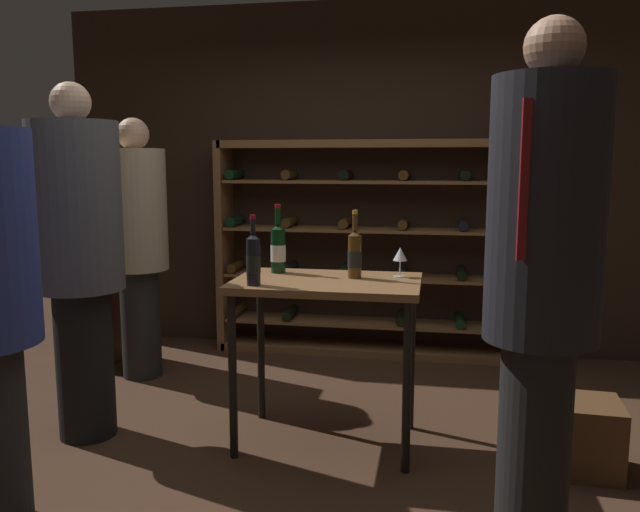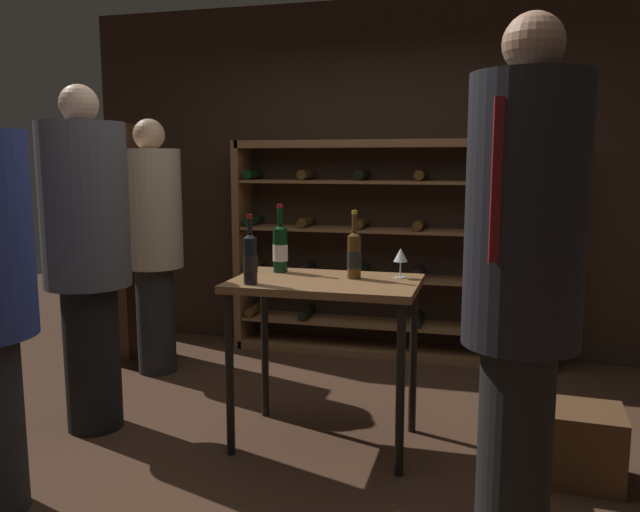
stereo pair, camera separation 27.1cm
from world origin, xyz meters
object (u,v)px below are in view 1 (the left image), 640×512
(person_bystander_red_print, at_px, (137,237))
(wine_bottle_amber_reserve, at_px, (355,254))
(person_guest_plum_blouse, at_px, (543,273))
(display_cabinet, at_px, (91,244))
(wine_crate, at_px, (569,434))
(wine_rack, at_px, (373,249))
(wine_bottle_green_slim, at_px, (278,248))
(wine_bottle_gold_foil, at_px, (253,259))
(tasting_table, at_px, (327,301))
(wine_glass_stemmed_right, at_px, (400,255))
(person_guest_blue_shirt, at_px, (79,247))

(person_bystander_red_print, bearing_deg, wine_bottle_amber_reserve, -100.76)
(person_guest_plum_blouse, relative_size, display_cabinet, 1.11)
(person_guest_plum_blouse, distance_m, wine_crate, 1.29)
(wine_rack, bearing_deg, display_cabinet, -166.33)
(wine_bottle_amber_reserve, height_order, wine_bottle_green_slim, wine_bottle_green_slim)
(display_cabinet, distance_m, wine_bottle_gold_foil, 2.22)
(tasting_table, bearing_deg, wine_rack, 87.24)
(wine_bottle_amber_reserve, bearing_deg, display_cabinet, 153.32)
(wine_bottle_amber_reserve, bearing_deg, person_bystander_red_print, 154.71)
(person_bystander_red_print, relative_size, wine_glass_stemmed_right, 11.31)
(tasting_table, xyz_separation_m, wine_bottle_amber_reserve, (0.14, 0.08, 0.25))
(wine_rack, height_order, person_guest_blue_shirt, person_guest_blue_shirt)
(person_bystander_red_print, distance_m, wine_glass_stemmed_right, 2.01)
(person_guest_plum_blouse, xyz_separation_m, wine_glass_stemmed_right, (-0.58, 1.05, -0.10))
(person_guest_blue_shirt, relative_size, wine_glass_stemmed_right, 12.03)
(person_guest_blue_shirt, distance_m, wine_bottle_gold_foil, 1.01)
(person_guest_plum_blouse, bearing_deg, wine_glass_stemmed_right, 91.26)
(tasting_table, relative_size, wine_bottle_gold_foil, 2.76)
(wine_rack, height_order, wine_glass_stemmed_right, wine_rack)
(wine_crate, bearing_deg, wine_rack, 123.41)
(person_guest_plum_blouse, xyz_separation_m, wine_bottle_green_slim, (-1.27, 1.06, -0.08))
(person_guest_plum_blouse, bearing_deg, display_cabinet, 117.89)
(person_guest_blue_shirt, bearing_deg, wine_glass_stemmed_right, -109.30)
(wine_crate, relative_size, wine_glass_stemmed_right, 2.94)
(wine_crate, bearing_deg, display_cabinet, 159.15)
(person_guest_plum_blouse, bearing_deg, wine_bottle_amber_reserve, 102.56)
(wine_crate, xyz_separation_m, wine_bottle_gold_foil, (-1.60, -0.14, 0.87))
(person_guest_blue_shirt, bearing_deg, wine_bottle_gold_foil, -123.35)
(display_cabinet, distance_m, wine_bottle_green_slim, 2.02)
(tasting_table, distance_m, person_guest_blue_shirt, 1.39)
(wine_bottle_amber_reserve, bearing_deg, wine_bottle_gold_foil, -148.29)
(display_cabinet, relative_size, wine_bottle_amber_reserve, 4.96)
(wine_crate, distance_m, wine_bottle_green_slim, 1.81)
(wine_bottle_green_slim, height_order, wine_glass_stemmed_right, wine_bottle_green_slim)
(person_bystander_red_print, height_order, wine_glass_stemmed_right, person_bystander_red_print)
(person_guest_blue_shirt, relative_size, person_guest_plum_blouse, 0.96)
(wine_rack, height_order, person_guest_plum_blouse, person_guest_plum_blouse)
(person_bystander_red_print, height_order, wine_bottle_gold_foil, person_bystander_red_print)
(wine_rack, distance_m, person_bystander_red_print, 1.81)
(person_bystander_red_print, relative_size, wine_bottle_amber_reserve, 4.99)
(person_guest_blue_shirt, relative_size, wine_bottle_gold_foil, 5.44)
(tasting_table, bearing_deg, wine_glass_stemmed_right, 22.51)
(wine_rack, height_order, wine_bottle_green_slim, wine_rack)
(tasting_table, relative_size, person_guest_plum_blouse, 0.49)
(wine_bottle_amber_reserve, height_order, wine_glass_stemmed_right, wine_bottle_amber_reserve)
(display_cabinet, bearing_deg, wine_rack, 13.67)
(wine_bottle_gold_foil, bearing_deg, wine_glass_stemmed_right, 27.59)
(tasting_table, distance_m, person_bystander_red_print, 1.75)
(wine_bottle_green_slim, xyz_separation_m, wine_glass_stemmed_right, (0.69, -0.01, -0.02))
(person_guest_blue_shirt, bearing_deg, person_bystander_red_print, -20.48)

